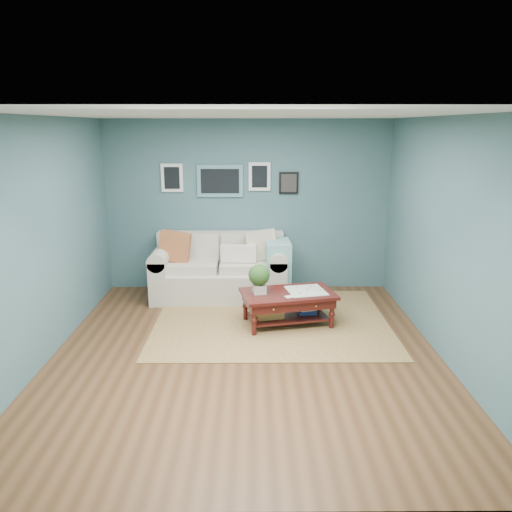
{
  "coord_description": "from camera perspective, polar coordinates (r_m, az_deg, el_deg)",
  "views": [
    {
      "loc": [
        0.08,
        -5.39,
        2.58
      ],
      "look_at": [
        0.12,
        1.0,
        0.92
      ],
      "focal_mm": 35.0,
      "sensor_mm": 36.0,
      "label": 1
    }
  ],
  "objects": [
    {
      "name": "loveseat",
      "position": [
        7.73,
        -3.49,
        -1.52
      ],
      "size": [
        2.1,
        0.95,
        1.08
      ],
      "color": "beige",
      "rests_on": "ground"
    },
    {
      "name": "coffee_table",
      "position": [
        6.65,
        3.12,
        -4.82
      ],
      "size": [
        1.33,
        0.95,
        0.84
      ],
      "rotation": [
        0.0,
        0.0,
        0.22
      ],
      "color": "#370C0A",
      "rests_on": "ground"
    },
    {
      "name": "room_shell",
      "position": [
        5.58,
        -1.28,
        1.95
      ],
      "size": [
        5.0,
        5.02,
        2.7
      ],
      "color": "brown",
      "rests_on": "ground"
    },
    {
      "name": "area_rug",
      "position": [
        6.87,
        1.76,
        -7.43
      ],
      "size": [
        3.13,
        2.5,
        0.01
      ],
      "primitive_type": "cube",
      "color": "brown",
      "rests_on": "ground"
    }
  ]
}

